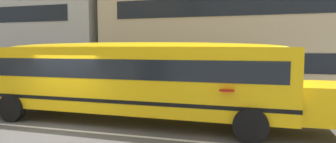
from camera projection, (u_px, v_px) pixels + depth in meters
ground_plane at (59, 129)px, 9.71m from camera, size 400.00×400.00×0.00m
sidewalk_far at (138, 96)px, 16.57m from camera, size 120.00×3.00×0.01m
lane_centreline at (59, 129)px, 9.71m from camera, size 110.00×0.16×0.01m
school_bus at (138, 75)px, 10.57m from camera, size 13.27×3.22×2.96m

